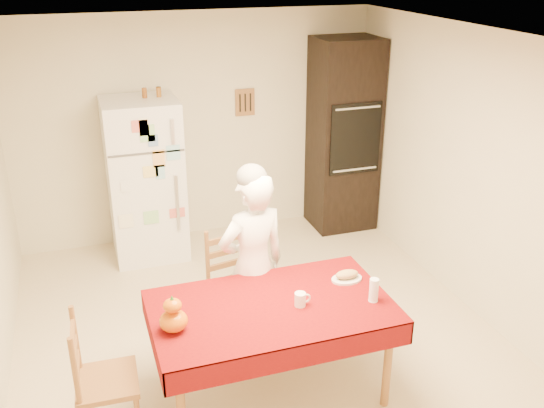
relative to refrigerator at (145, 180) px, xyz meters
name	(u,v)px	position (x,y,z in m)	size (l,w,h in m)	color
floor	(259,337)	(0.65, -1.88, -0.85)	(4.50, 4.50, 0.00)	#C9B691
room_shell	(257,158)	(0.65, -1.88, 0.77)	(4.02, 4.52, 2.51)	beige
refrigerator	(145,180)	(0.00, 0.00, 0.00)	(0.75, 0.74, 1.70)	white
oven_cabinet	(344,136)	(2.28, 0.05, 0.25)	(0.70, 0.62, 2.20)	black
dining_table	(272,314)	(0.53, -2.57, -0.16)	(1.70, 1.00, 0.76)	brown
chair_far	(233,279)	(0.48, -1.71, -0.34)	(0.49, 0.47, 0.95)	brown
chair_left	(96,376)	(-0.70, -2.64, -0.34)	(0.42, 0.44, 0.95)	brown
seated_woman	(253,266)	(0.56, -2.03, -0.07)	(0.57, 0.38, 1.57)	white
coffee_mug	(300,299)	(0.72, -2.64, -0.04)	(0.08, 0.08, 0.10)	white
pumpkin_lower	(174,321)	(-0.17, -2.66, -0.02)	(0.19, 0.19, 0.14)	#DB6005
pumpkin_upper	(172,306)	(-0.17, -2.66, 0.10)	(0.12, 0.12, 0.09)	#EC3C05
wine_glass	(374,290)	(1.24, -2.75, 0.00)	(0.07, 0.07, 0.18)	white
bread_plate	(347,279)	(1.19, -2.42, -0.08)	(0.24, 0.24, 0.02)	silver
bread_loaf	(347,274)	(1.19, -2.42, -0.04)	(0.18, 0.10, 0.06)	#9D7D4D
spice_jar_left	(144,93)	(0.07, 0.05, 0.90)	(0.05, 0.05, 0.10)	brown
spice_jar_mid	(159,92)	(0.21, 0.05, 0.90)	(0.05, 0.05, 0.10)	#94571B
spice_jar_right	(159,92)	(0.21, 0.05, 0.90)	(0.05, 0.05, 0.10)	#8D5519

